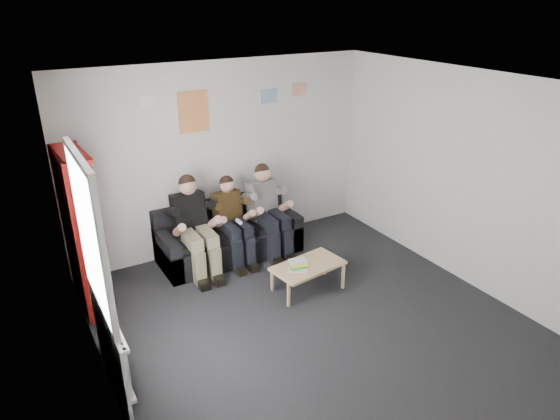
# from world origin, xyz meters

# --- Properties ---
(room_shell) EXTENTS (5.00, 5.00, 5.00)m
(room_shell) POSITION_xyz_m (0.00, 0.00, 1.35)
(room_shell) COLOR black
(room_shell) RESTS_ON ground
(sofa) EXTENTS (2.00, 0.82, 0.77)m
(sofa) POSITION_xyz_m (-0.14, 2.12, 0.28)
(sofa) COLOR black
(sofa) RESTS_ON ground
(bookshelf) EXTENTS (0.29, 0.87, 1.93)m
(bookshelf) POSITION_xyz_m (-2.08, 1.83, 0.96)
(bookshelf) COLOR maroon
(bookshelf) RESTS_ON ground
(coffee_table) EXTENTS (0.90, 0.50, 0.36)m
(coffee_table) POSITION_xyz_m (0.34, 0.77, 0.32)
(coffee_table) COLOR tan
(coffee_table) RESTS_ON ground
(game_cases) EXTENTS (0.27, 0.25, 0.07)m
(game_cases) POSITION_xyz_m (0.19, 0.77, 0.39)
(game_cases) COLOR silver
(game_cases) RESTS_ON coffee_table
(person_left) EXTENTS (0.43, 0.92, 1.33)m
(person_left) POSITION_xyz_m (-0.70, 1.93, 0.65)
(person_left) COLOR black
(person_left) RESTS_ON sofa
(person_middle) EXTENTS (0.37, 0.80, 1.22)m
(person_middle) POSITION_xyz_m (-0.14, 1.93, 0.61)
(person_middle) COLOR #493418
(person_middle) RESTS_ON sofa
(person_right) EXTENTS (0.41, 0.88, 1.30)m
(person_right) POSITION_xyz_m (0.42, 1.93, 0.64)
(person_right) COLOR silver
(person_right) RESTS_ON sofa
(radiator) EXTENTS (0.10, 0.64, 0.60)m
(radiator) POSITION_xyz_m (-2.15, 0.20, 0.35)
(radiator) COLOR white
(radiator) RESTS_ON ground
(window) EXTENTS (0.05, 1.30, 2.36)m
(window) POSITION_xyz_m (-2.22, 0.20, 1.03)
(window) COLOR white
(window) RESTS_ON room_shell
(poster_large) EXTENTS (0.42, 0.01, 0.55)m
(poster_large) POSITION_xyz_m (-0.40, 2.49, 2.05)
(poster_large) COLOR #E3C950
(poster_large) RESTS_ON room_shell
(poster_blue) EXTENTS (0.25, 0.01, 0.20)m
(poster_blue) POSITION_xyz_m (0.75, 2.49, 2.15)
(poster_blue) COLOR #4495E9
(poster_blue) RESTS_ON room_shell
(poster_pink) EXTENTS (0.22, 0.01, 0.18)m
(poster_pink) POSITION_xyz_m (1.25, 2.49, 2.20)
(poster_pink) COLOR #C53D95
(poster_pink) RESTS_ON room_shell
(poster_sign) EXTENTS (0.20, 0.01, 0.14)m
(poster_sign) POSITION_xyz_m (-1.00, 2.49, 2.25)
(poster_sign) COLOR white
(poster_sign) RESTS_ON room_shell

